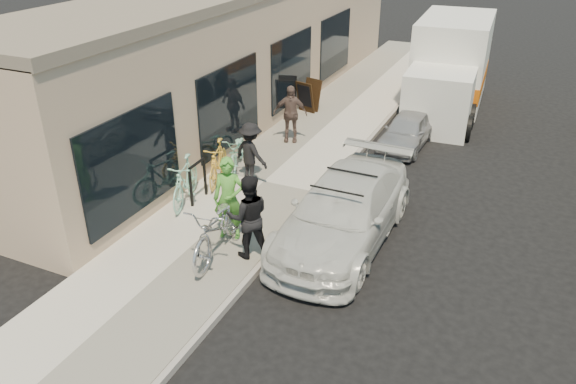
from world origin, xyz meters
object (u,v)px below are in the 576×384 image
(bystander_a, at_px, (251,153))
(sedan_white, at_px, (344,211))
(tandem_bike, at_px, (219,227))
(bike_rack, at_px, (198,177))
(man_standing, at_px, (248,217))
(cruiser_bike_a, at_px, (185,181))
(sedan_silver, at_px, (407,131))
(woman_rider, at_px, (229,199))
(sandwich_board, at_px, (308,96))
(cruiser_bike_c, at_px, (218,162))
(cruiser_bike_b, at_px, (238,151))
(moving_truck, at_px, (449,70))
(bystander_b, at_px, (290,114))

(bystander_a, bearing_deg, sedan_white, 172.51)
(tandem_bike, bearing_deg, bystander_a, 98.70)
(bike_rack, height_order, man_standing, man_standing)
(man_standing, bearing_deg, bystander_a, -96.47)
(man_standing, distance_m, cruiser_bike_a, 2.74)
(bystander_a, bearing_deg, tandem_bike, 125.25)
(sedan_silver, distance_m, cruiser_bike_a, 6.91)
(sedan_silver, relative_size, woman_rider, 1.63)
(sandwich_board, height_order, cruiser_bike_c, sandwich_board)
(sedan_silver, height_order, cruiser_bike_b, cruiser_bike_b)
(sedan_white, relative_size, bystander_a, 3.12)
(moving_truck, bearing_deg, sedan_silver, -98.50)
(sedan_silver, xyz_separation_m, cruiser_bike_a, (-3.75, -5.80, 0.20))
(woman_rider, height_order, bystander_b, woman_rider)
(moving_truck, height_order, cruiser_bike_a, moving_truck)
(bike_rack, height_order, bystander_a, bystander_a)
(cruiser_bike_a, bearing_deg, bike_rack, 25.45)
(bystander_a, bearing_deg, bike_rack, 83.21)
(man_standing, bearing_deg, sandwich_board, -108.56)
(bike_rack, bearing_deg, sedan_white, -0.55)
(sedan_white, xyz_separation_m, cruiser_bike_c, (-3.68, 1.09, -0.03))
(sedan_white, xyz_separation_m, cruiser_bike_b, (-3.66, 2.04, -0.10))
(woman_rider, bearing_deg, sandwich_board, 86.27)
(bike_rack, relative_size, woman_rider, 0.55)
(man_standing, height_order, cruiser_bike_b, man_standing)
(sedan_white, height_order, woman_rider, woman_rider)
(sedan_silver, height_order, tandem_bike, tandem_bike)
(sedan_silver, xyz_separation_m, tandem_bike, (-1.93, -7.33, 0.26))
(bystander_a, bearing_deg, sandwich_board, -63.54)
(tandem_bike, height_order, bystander_b, bystander_b)
(sedan_white, distance_m, bystander_b, 5.33)
(cruiser_bike_b, bearing_deg, sedan_silver, 26.21)
(sedan_white, bearing_deg, bystander_a, 154.69)
(sedan_white, relative_size, tandem_bike, 2.10)
(sandwich_board, xyz_separation_m, cruiser_bike_c, (0.02, -5.82, -0.02))
(tandem_bike, bearing_deg, cruiser_bike_c, 113.17)
(sedan_silver, distance_m, moving_truck, 4.16)
(bike_rack, distance_m, moving_truck, 10.43)
(cruiser_bike_a, bearing_deg, bystander_a, 44.65)
(sedan_white, height_order, cruiser_bike_a, sedan_white)
(bike_rack, relative_size, sandwich_board, 0.94)
(moving_truck, bearing_deg, sedan_white, -95.23)
(cruiser_bike_a, bearing_deg, sandwich_board, 72.65)
(cruiser_bike_a, bearing_deg, sedan_white, -14.06)
(cruiser_bike_c, bearing_deg, moving_truck, 47.78)
(sedan_silver, bearing_deg, cruiser_bike_c, -126.28)
(sedan_silver, bearing_deg, woman_rider, -104.81)
(moving_truck, bearing_deg, woman_rider, -106.10)
(sandwich_board, bearing_deg, sedan_white, -46.73)
(moving_truck, xyz_separation_m, man_standing, (-1.74, -11.19, -0.31))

